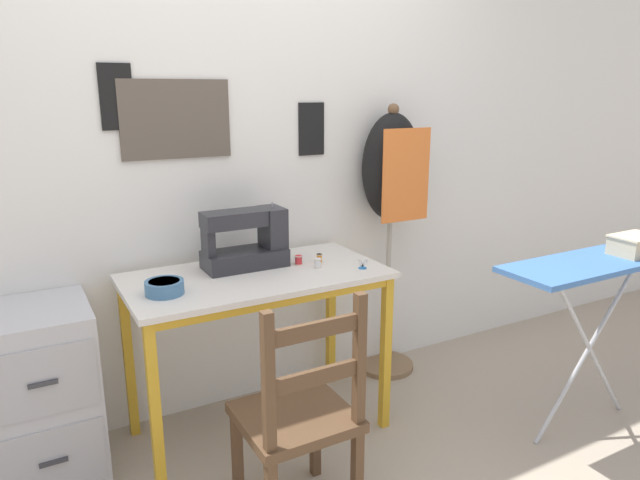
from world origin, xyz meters
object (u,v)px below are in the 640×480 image
(fabric_bowl, at_px, (164,287))
(thread_spool_far_edge, at_px, (319,258))
(sewing_machine, at_px, (249,240))
(dress_form, at_px, (391,181))
(thread_spool_near_machine, at_px, (299,260))
(storage_box, at_px, (635,245))
(scissors, at_px, (363,266))
(ironing_board, at_px, (599,270))
(wooden_chair, at_px, (299,418))
(thread_spool_mid_table, at_px, (318,263))
(filing_cabinet, at_px, (44,395))

(fabric_bowl, distance_m, thread_spool_far_edge, 0.74)
(sewing_machine, height_order, dress_form, dress_form)
(dress_form, bearing_deg, thread_spool_near_machine, -163.44)
(dress_form, height_order, storage_box, dress_form)
(scissors, xyz_separation_m, thread_spool_near_machine, (-0.24, 0.17, 0.02))
(thread_spool_far_edge, bearing_deg, storage_box, -31.18)
(sewing_machine, distance_m, dress_form, 0.89)
(scissors, distance_m, thread_spool_near_machine, 0.30)
(ironing_board, bearing_deg, wooden_chair, 175.78)
(ironing_board, bearing_deg, sewing_machine, 148.62)
(wooden_chair, distance_m, storage_box, 1.72)
(thread_spool_mid_table, relative_size, thread_spool_far_edge, 1.02)
(thread_spool_far_edge, relative_size, wooden_chair, 0.05)
(scissors, distance_m, storage_box, 1.24)
(scissors, relative_size, wooden_chair, 0.15)
(storage_box, bearing_deg, thread_spool_mid_table, 151.90)
(thread_spool_far_edge, bearing_deg, thread_spool_mid_table, -124.32)
(thread_spool_mid_table, relative_size, ironing_board, 0.04)
(dress_form, distance_m, storage_box, 1.19)
(thread_spool_far_edge, relative_size, storage_box, 0.19)
(scissors, xyz_separation_m, ironing_board, (0.89, -0.57, 0.00))
(sewing_machine, bearing_deg, fabric_bowl, -157.33)
(scissors, height_order, thread_spool_mid_table, thread_spool_mid_table)
(fabric_bowl, bearing_deg, storage_box, -18.65)
(storage_box, bearing_deg, thread_spool_near_machine, 150.06)
(fabric_bowl, relative_size, thread_spool_mid_table, 3.61)
(filing_cabinet, relative_size, storage_box, 3.38)
(thread_spool_far_edge, distance_m, ironing_board, 1.26)
(fabric_bowl, relative_size, ironing_board, 0.15)
(fabric_bowl, height_order, ironing_board, ironing_board)
(wooden_chair, distance_m, filing_cabinet, 1.06)
(sewing_machine, relative_size, scissors, 2.86)
(scissors, distance_m, ironing_board, 1.05)
(scissors, bearing_deg, storage_box, -28.80)
(filing_cabinet, height_order, ironing_board, ironing_board)
(thread_spool_mid_table, bearing_deg, storage_box, -28.10)
(thread_spool_mid_table, relative_size, storage_box, 0.19)
(thread_spool_mid_table, height_order, ironing_board, ironing_board)
(thread_spool_far_edge, bearing_deg, dress_form, 21.15)
(thread_spool_far_edge, xyz_separation_m, ironing_board, (1.03, -0.72, -0.02))
(fabric_bowl, bearing_deg, thread_spool_near_machine, 8.78)
(filing_cabinet, height_order, dress_form, dress_form)
(thread_spool_mid_table, bearing_deg, wooden_chair, -124.50)
(thread_spool_near_machine, distance_m, wooden_chair, 0.80)
(fabric_bowl, xyz_separation_m, ironing_board, (1.77, -0.64, -0.03))
(sewing_machine, distance_m, thread_spool_near_machine, 0.25)
(dress_form, bearing_deg, wooden_chair, -139.78)
(fabric_bowl, xyz_separation_m, scissors, (0.89, -0.07, -0.03))
(thread_spool_mid_table, height_order, filing_cabinet, thread_spool_mid_table)
(dress_form, relative_size, storage_box, 6.81)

